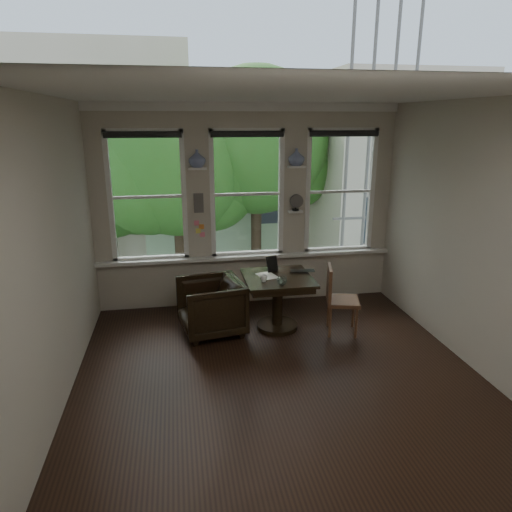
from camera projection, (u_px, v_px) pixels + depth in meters
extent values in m
plane|color=black|center=(278.00, 373.00, 5.18)|extent=(4.50, 4.50, 0.00)
plane|color=silver|center=(283.00, 94.00, 4.32)|extent=(4.50, 4.50, 0.00)
plane|color=#BBB19F|center=(247.00, 207.00, 6.87)|extent=(4.50, 0.00, 4.50)
plane|color=#BBB19F|center=(367.00, 349.00, 2.63)|extent=(4.50, 0.00, 4.50)
plane|color=#BBB19F|center=(52.00, 257.00, 4.38)|extent=(0.00, 4.50, 4.50)
plane|color=#BBB19F|center=(475.00, 237.00, 5.12)|extent=(0.00, 4.50, 4.50)
cube|color=white|center=(197.00, 168.00, 6.48)|extent=(0.26, 0.16, 0.03)
cube|color=white|center=(296.00, 167.00, 6.72)|extent=(0.26, 0.16, 0.03)
cube|color=#59544F|center=(199.00, 203.00, 6.66)|extent=(0.14, 0.06, 0.28)
imported|color=white|center=(197.00, 159.00, 6.44)|extent=(0.24, 0.24, 0.25)
imported|color=white|center=(296.00, 157.00, 6.68)|extent=(0.24, 0.24, 0.25)
imported|color=black|center=(211.00, 307.00, 6.08)|extent=(0.94, 0.92, 0.75)
cube|color=maroon|center=(211.00, 301.00, 6.06)|extent=(0.45, 0.45, 0.06)
imported|color=black|center=(303.00, 272.00, 6.24)|extent=(0.36, 0.27, 0.03)
imported|color=white|center=(264.00, 279.00, 5.90)|extent=(0.10, 0.10, 0.09)
imported|color=white|center=(282.00, 281.00, 5.79)|extent=(0.15, 0.15, 0.10)
cube|color=black|center=(272.00, 264.00, 6.28)|extent=(0.18, 0.13, 0.22)
cube|color=silver|center=(267.00, 276.00, 6.13)|extent=(0.29, 0.35, 0.00)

